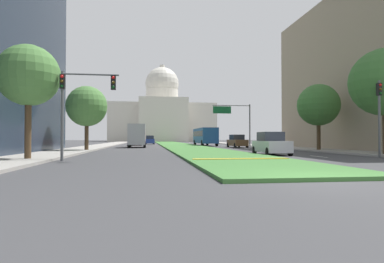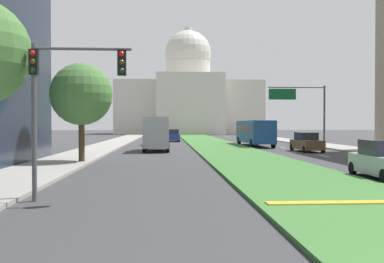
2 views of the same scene
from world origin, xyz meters
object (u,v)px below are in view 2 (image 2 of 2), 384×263
(overhead_guide_sign, at_px, (303,103))
(sedan_far_horizon, at_px, (173,136))
(street_tree_left_mid, at_px, (81,95))
(capitol_building, at_px, (188,98))
(box_truck_delivery, at_px, (157,133))
(sedan_midblock, at_px, (307,143))
(city_bus, at_px, (254,131))
(traffic_light_near_left, at_px, (60,87))
(sedan_distant, at_px, (155,138))

(overhead_guide_sign, xyz_separation_m, sedan_far_horizon, (-12.93, 20.10, -3.82))
(street_tree_left_mid, bearing_deg, capitol_building, 82.59)
(overhead_guide_sign, bearing_deg, capitol_building, 96.45)
(overhead_guide_sign, height_order, box_truck_delivery, overhead_guide_sign)
(sedan_midblock, relative_size, city_bus, 0.41)
(traffic_light_near_left, distance_m, overhead_guide_sign, 33.80)
(street_tree_left_mid, xyz_separation_m, sedan_far_horizon, (6.45, 35.18, -3.63))
(traffic_light_near_left, xyz_separation_m, sedan_far_horizon, (4.49, 49.06, -2.95))
(traffic_light_near_left, xyz_separation_m, overhead_guide_sign, (17.41, 28.96, 0.87))
(sedan_distant, relative_size, city_bus, 0.43)
(capitol_building, distance_m, traffic_light_near_left, 101.21)
(traffic_light_near_left, xyz_separation_m, box_truck_delivery, (2.59, 26.38, -2.12))
(traffic_light_near_left, height_order, sedan_far_horizon, traffic_light_near_left)
(traffic_light_near_left, distance_m, sedan_far_horizon, 49.35)
(traffic_light_near_left, distance_m, box_truck_delivery, 26.59)
(capitol_building, xyz_separation_m, sedan_distant, (-7.24, -61.34, -8.58))
(street_tree_left_mid, xyz_separation_m, sedan_distant, (4.04, 25.41, -3.62))
(capitol_building, xyz_separation_m, overhead_guide_sign, (8.11, -71.67, -4.76))
(street_tree_left_mid, distance_m, box_truck_delivery, 13.59)
(street_tree_left_mid, xyz_separation_m, city_bus, (15.72, 21.51, -2.70))
(city_bus, bearing_deg, traffic_light_near_left, -111.24)
(box_truck_delivery, bearing_deg, capitol_building, 84.83)
(overhead_guide_sign, relative_size, box_truck_delivery, 1.02)
(street_tree_left_mid, bearing_deg, box_truck_delivery, 69.98)
(sedan_midblock, height_order, box_truck_delivery, box_truck_delivery)
(capitol_building, height_order, street_tree_left_mid, capitol_building)
(capitol_building, xyz_separation_m, sedan_midblock, (7.26, -75.49, -8.59))
(overhead_guide_sign, relative_size, sedan_far_horizon, 1.43)
(traffic_light_near_left, distance_m, sedan_midblock, 30.25)
(city_bus, bearing_deg, sedan_distant, 161.53)
(capitol_building, bearing_deg, sedan_distant, -96.73)
(sedan_far_horizon, height_order, box_truck_delivery, box_truck_delivery)
(sedan_midblock, distance_m, city_bus, 10.67)
(sedan_far_horizon, distance_m, box_truck_delivery, 22.78)
(traffic_light_near_left, height_order, street_tree_left_mid, street_tree_left_mid)
(sedan_midblock, xyz_separation_m, box_truck_delivery, (-13.98, 1.24, 0.84))
(sedan_far_horizon, distance_m, city_bus, 16.54)
(overhead_guide_sign, xyz_separation_m, sedan_midblock, (-0.85, -3.82, -3.83))
(traffic_light_near_left, xyz_separation_m, sedan_distant, (2.07, 39.29, -2.95))
(capitol_building, xyz_separation_m, box_truck_delivery, (-6.72, -74.25, -7.74))
(capitol_building, relative_size, sedan_distant, 7.99)
(sedan_far_horizon, relative_size, city_bus, 0.41)
(sedan_distant, bearing_deg, sedan_midblock, -44.31)
(sedan_distant, relative_size, box_truck_delivery, 0.73)
(sedan_midblock, bearing_deg, overhead_guide_sign, 77.46)
(sedan_midblock, xyz_separation_m, sedan_far_horizon, (-12.08, 23.92, 0.01))
(traffic_light_near_left, relative_size, overhead_guide_sign, 0.80)
(capitol_building, distance_m, overhead_guide_sign, 72.28)
(sedan_midblock, xyz_separation_m, city_bus, (-2.81, 10.25, 0.94))
(traffic_light_near_left, height_order, sedan_midblock, traffic_light_near_left)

